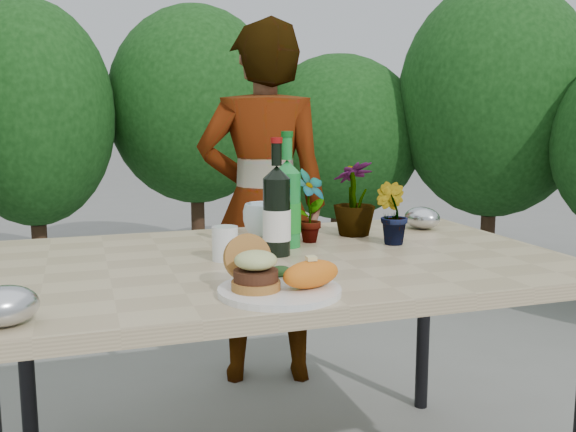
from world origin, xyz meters
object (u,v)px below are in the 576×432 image
object	(u,v)px
patio_table	(279,277)
wine_bottle	(277,213)
person	(264,205)
dinner_plate	(280,291)

from	to	relation	value
patio_table	wine_bottle	xyz separation A→B (m)	(0.00, 0.03, 0.18)
person	patio_table	bearing A→B (deg)	89.14
patio_table	dinner_plate	size ratio (longest dim) A/B	5.71
wine_bottle	person	xyz separation A→B (m)	(0.21, 0.87, -0.11)
dinner_plate	wine_bottle	bearing A→B (deg)	73.75
dinner_plate	person	xyz separation A→B (m)	(0.32, 1.26, 0.01)
wine_bottle	patio_table	bearing A→B (deg)	-81.02
patio_table	dinner_plate	xyz separation A→B (m)	(-0.11, -0.36, 0.06)
wine_bottle	person	bearing A→B (deg)	87.41
dinner_plate	wine_bottle	xyz separation A→B (m)	(0.11, 0.39, 0.12)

